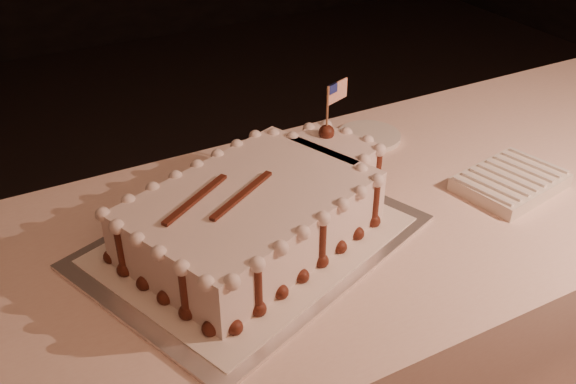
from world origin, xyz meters
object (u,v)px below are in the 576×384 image
napkin_stack (510,182)px  side_plate (369,136)px  banquet_table (379,324)px  cake_board (252,241)px  sheet_cake (263,209)px

napkin_stack → side_plate: 0.37m
side_plate → banquet_table: bearing=-113.9°
cake_board → napkin_stack: (0.59, -0.09, 0.01)m
banquet_table → sheet_cake: (-0.31, 0.01, 0.44)m
sheet_cake → napkin_stack: 0.57m
cake_board → side_plate: 0.52m
banquet_table → cake_board: (-0.34, 0.00, 0.38)m
banquet_table → cake_board: bearing=179.8°
napkin_stack → side_plate: size_ratio=1.57×
banquet_table → napkin_stack: napkin_stack is taller
banquet_table → napkin_stack: size_ratio=9.49×
banquet_table → napkin_stack: bearing=-19.4°
cake_board → side_plate: side_plate is taller
banquet_table → sheet_cake: size_ratio=3.99×
cake_board → sheet_cake: 0.07m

